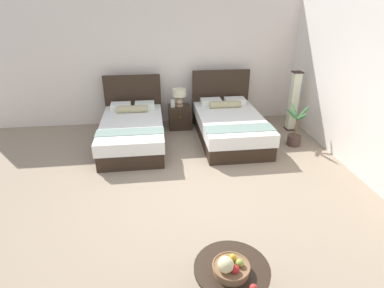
# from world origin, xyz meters

# --- Properties ---
(ground_plane) EXTENTS (9.55, 10.33, 0.02)m
(ground_plane) POSITION_xyz_m (0.00, 0.00, -0.01)
(ground_plane) COLOR gray
(wall_back) EXTENTS (9.55, 0.12, 2.84)m
(wall_back) POSITION_xyz_m (0.00, 3.37, 1.42)
(wall_back) COLOR silver
(wall_back) RESTS_ON ground
(wall_side_right) EXTENTS (0.12, 5.93, 2.84)m
(wall_side_right) POSITION_xyz_m (2.97, 0.40, 1.42)
(wall_side_right) COLOR silver
(wall_side_right) RESTS_ON ground
(bed_near_window) EXTENTS (1.30, 2.22, 1.25)m
(bed_near_window) POSITION_xyz_m (-1.04, 2.02, 0.31)
(bed_near_window) COLOR #2E2117
(bed_near_window) RESTS_ON ground
(bed_near_corner) EXTENTS (1.37, 2.22, 1.30)m
(bed_near_corner) POSITION_xyz_m (1.04, 2.02, 0.32)
(bed_near_corner) COLOR #2E2117
(bed_near_corner) RESTS_ON ground
(nightstand) EXTENTS (0.51, 0.46, 0.54)m
(nightstand) POSITION_xyz_m (0.02, 2.81, 0.27)
(nightstand) COLOR #2E2117
(nightstand) RESTS_ON ground
(table_lamp) EXTENTS (0.32, 0.32, 0.40)m
(table_lamp) POSITION_xyz_m (0.02, 2.83, 0.80)
(table_lamp) COLOR tan
(table_lamp) RESTS_ON nightstand
(vase) EXTENTS (0.11, 0.11, 0.18)m
(vase) POSITION_xyz_m (-0.13, 2.77, 0.63)
(vase) COLOR silver
(vase) RESTS_ON nightstand
(coffee_table) EXTENTS (0.77, 0.77, 0.43)m
(coffee_table) POSITION_xyz_m (0.12, -1.93, 0.31)
(coffee_table) COLOR #2E2117
(coffee_table) RESTS_ON ground
(fruit_bowl) EXTENTS (0.37, 0.37, 0.23)m
(fruit_bowl) POSITION_xyz_m (0.08, -1.99, 0.51)
(fruit_bowl) COLOR brown
(fruit_bowl) RESTS_ON coffee_table
(loose_apple) EXTENTS (0.08, 0.08, 0.08)m
(loose_apple) POSITION_xyz_m (0.24, -2.22, 0.47)
(loose_apple) COLOR red
(loose_apple) RESTS_ON coffee_table
(floor_lamp_corner) EXTENTS (0.21, 0.21, 1.37)m
(floor_lamp_corner) POSITION_xyz_m (2.60, 2.38, 0.68)
(floor_lamp_corner) COLOR #2E1B20
(floor_lamp_corner) RESTS_ON ground
(potted_palm) EXTENTS (0.54, 0.66, 0.87)m
(potted_palm) POSITION_xyz_m (2.33, 1.54, 0.26)
(potted_palm) COLOR #4C362E
(potted_palm) RESTS_ON ground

